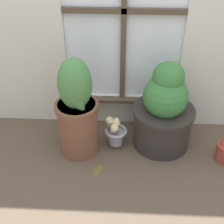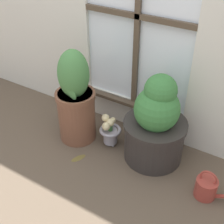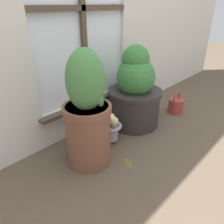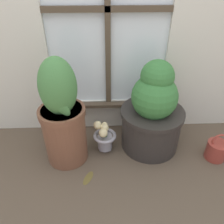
% 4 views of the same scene
% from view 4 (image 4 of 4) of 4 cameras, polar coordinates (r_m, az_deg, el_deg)
% --- Properties ---
extents(ground_plane, '(10.00, 10.00, 0.00)m').
position_cam_4_polar(ground_plane, '(1.42, -0.30, -15.49)').
color(ground_plane, brown).
extents(potted_plant_left, '(0.28, 0.28, 0.70)m').
position_cam_4_polar(potted_plant_left, '(1.34, -12.75, -1.51)').
color(potted_plant_left, brown).
rests_on(potted_plant_left, ground_plane).
extents(potted_plant_right, '(0.42, 0.42, 0.63)m').
position_cam_4_polar(potted_plant_right, '(1.46, 10.51, -0.38)').
color(potted_plant_right, '#2D2826').
rests_on(potted_plant_right, ground_plane).
extents(flower_vase, '(0.16, 0.16, 0.24)m').
position_cam_4_polar(flower_vase, '(1.48, -2.05, -6.45)').
color(flower_vase, '#99939E').
rests_on(flower_vase, ground_plane).
extents(watering_can, '(0.23, 0.13, 0.20)m').
position_cam_4_polar(watering_can, '(1.62, 25.68, -8.89)').
color(watering_can, '#99382D').
rests_on(watering_can, ground_plane).
extents(fallen_leaf, '(0.08, 0.12, 0.01)m').
position_cam_4_polar(fallen_leaf, '(1.40, -6.25, -16.68)').
color(fallen_leaf, brown).
rests_on(fallen_leaf, ground_plane).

